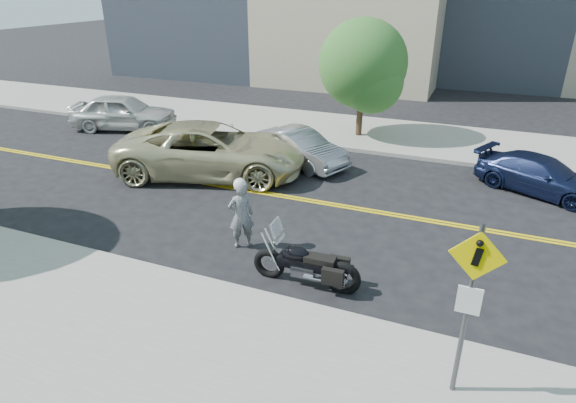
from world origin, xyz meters
The scene contains 11 objects.
ground_plane centered at (0.00, 0.00, 0.00)m, with size 120.00×120.00×0.00m, color black.
sidewalk_near centered at (0.00, -7.50, 0.07)m, with size 60.00×5.00×0.15m, color #9E9B91.
sidewalk_far centered at (0.00, 7.50, 0.07)m, with size 60.00×5.00×0.15m, color #9E9B91.
pedestrian_sign centered at (4.20, -6.31, 1.96)m, with size 0.78×0.08×3.00m.
motorcyclist centered at (-1.16, -3.24, 0.92)m, with size 0.75×0.72×1.84m.
motorcycle centered at (0.92, -4.21, 0.72)m, with size 2.37×0.72×1.44m, color black, non-canonical shape.
suv centered at (-4.39, 0.80, 0.89)m, with size 2.95×6.40×1.78m, color beige.
parked_car_white centered at (-10.93, 4.20, 0.79)m, with size 1.86×4.62×1.57m, color silver.
parked_car_silver centered at (-2.01, 2.90, 0.64)m, with size 1.35×3.88×1.28m, color #97989E.
parked_car_blue centered at (5.96, 3.38, 0.58)m, with size 1.61×3.97×1.15m, color #161F43.
tree_far_a centered at (-0.81, 6.88, 3.09)m, with size 3.58×3.58×4.89m.
Camera 1 is at (3.94, -12.64, 6.12)m, focal length 30.00 mm.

